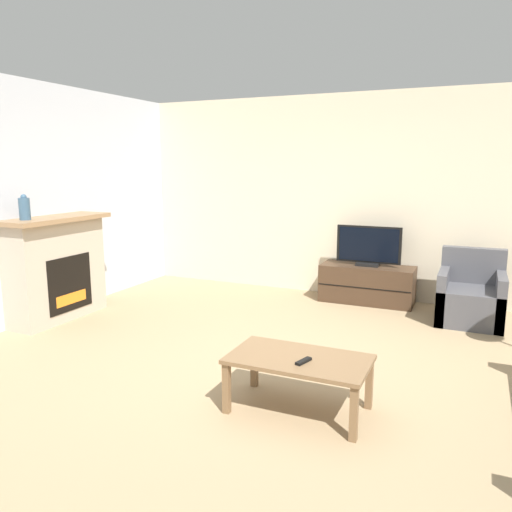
% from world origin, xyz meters
% --- Properties ---
extents(ground_plane, '(24.00, 24.00, 0.00)m').
position_xyz_m(ground_plane, '(0.00, 0.00, 0.00)').
color(ground_plane, '#9E8460').
extents(wall_back, '(12.00, 0.06, 2.70)m').
position_xyz_m(wall_back, '(0.00, 2.97, 1.35)').
color(wall_back, beige).
rests_on(wall_back, ground).
extents(fireplace, '(0.51, 1.30, 1.20)m').
position_xyz_m(fireplace, '(-2.95, 0.51, 0.61)').
color(fireplace, '#B7A893').
rests_on(fireplace, ground).
extents(mantel_vase_left, '(0.11, 0.11, 0.27)m').
position_xyz_m(mantel_vase_left, '(-2.93, 0.12, 1.32)').
color(mantel_vase_left, '#385670').
rests_on(mantel_vase_left, fireplace).
extents(tv_stand, '(1.19, 0.47, 0.49)m').
position_xyz_m(tv_stand, '(0.19, 2.67, 0.24)').
color(tv_stand, '#422D1E').
rests_on(tv_stand, ground).
extents(tv, '(0.82, 0.18, 0.52)m').
position_xyz_m(tv, '(0.19, 2.67, 0.73)').
color(tv, black).
rests_on(tv, tv_stand).
extents(armchair, '(0.70, 0.76, 0.82)m').
position_xyz_m(armchair, '(1.44, 2.34, 0.27)').
color(armchair, '#4C4C51').
rests_on(armchair, ground).
extents(coffee_table, '(1.00, 0.57, 0.41)m').
position_xyz_m(coffee_table, '(0.34, -0.46, 0.36)').
color(coffee_table, brown).
rests_on(coffee_table, ground).
extents(remote, '(0.08, 0.16, 0.02)m').
position_xyz_m(remote, '(0.40, -0.54, 0.42)').
color(remote, black).
rests_on(remote, coffee_table).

